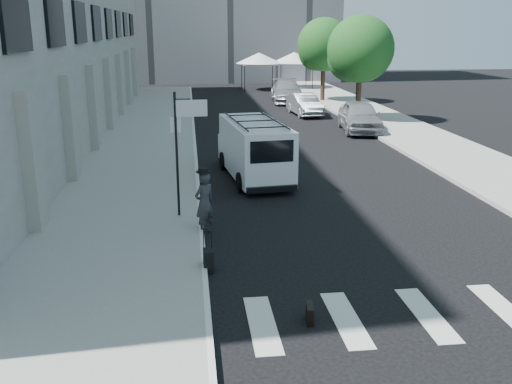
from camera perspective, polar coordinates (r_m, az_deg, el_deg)
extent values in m
plane|color=black|center=(13.70, 3.19, -6.72)|extent=(120.00, 120.00, 0.00)
cube|color=gray|center=(28.98, -10.67, 5.45)|extent=(4.50, 48.00, 0.15)
cube|color=gray|center=(34.72, 12.31, 7.10)|extent=(4.00, 56.00, 0.15)
cylinder|color=black|center=(16.00, -7.92, 3.66)|extent=(0.07, 0.07, 3.50)
cube|color=white|center=(15.86, -8.04, 6.67)|extent=(0.30, 0.03, 0.42)
cube|color=white|center=(15.77, -6.45, 8.33)|extent=(0.85, 0.06, 0.45)
cylinder|color=black|center=(34.11, 10.19, 9.31)|extent=(0.32, 0.32, 2.80)
sphere|color=#17471A|center=(33.91, 10.42, 13.89)|extent=(3.80, 3.80, 3.80)
sphere|color=#17471A|center=(34.39, 9.42, 13.01)|extent=(2.66, 2.66, 2.66)
cylinder|color=black|center=(42.76, 6.70, 10.79)|extent=(0.32, 0.32, 2.80)
sphere|color=#17471A|center=(42.60, 6.82, 14.45)|extent=(3.80, 3.80, 3.80)
sphere|color=#17471A|center=(43.11, 6.07, 13.73)|extent=(2.66, 2.66, 2.66)
cylinder|color=black|center=(49.45, -1.14, 11.26)|extent=(0.06, 0.06, 2.20)
cylinder|color=black|center=(49.80, 2.14, 11.28)|extent=(0.06, 0.06, 2.20)
cylinder|color=black|center=(52.22, -1.44, 11.52)|extent=(0.06, 0.06, 2.20)
cylinder|color=black|center=(52.56, 1.66, 11.54)|extent=(0.06, 0.06, 2.20)
cube|color=white|center=(50.91, 0.31, 12.70)|extent=(3.00, 3.00, 0.12)
cone|color=white|center=(50.88, 0.31, 13.26)|extent=(4.00, 4.00, 0.90)
cylinder|color=black|center=(50.35, 2.51, 11.33)|extent=(0.06, 0.06, 2.20)
cylinder|color=black|center=(50.88, 5.68, 11.32)|extent=(0.06, 0.06, 2.20)
cylinder|color=black|center=(53.11, 2.02, 11.59)|extent=(0.06, 0.06, 2.20)
cylinder|color=black|center=(53.61, 5.04, 11.58)|extent=(0.06, 0.06, 2.20)
cube|color=white|center=(51.89, 3.83, 12.73)|extent=(3.00, 3.00, 0.12)
cone|color=white|center=(51.86, 3.84, 13.28)|extent=(4.00, 4.00, 0.90)
imported|color=#313133|center=(15.11, -5.18, -1.13)|extent=(0.73, 0.71, 1.70)
cube|color=black|center=(10.95, 5.39, -11.98)|extent=(0.18, 0.45, 0.34)
cube|color=black|center=(12.98, -4.78, -6.87)|extent=(0.23, 0.36, 0.51)
cylinder|color=black|center=(12.94, -5.26, -4.67)|extent=(0.02, 0.02, 0.49)
cylinder|color=black|center=(12.95, -4.48, -4.63)|extent=(0.02, 0.02, 0.49)
cube|color=black|center=(12.86, -4.89, -3.65)|extent=(0.20, 0.03, 0.03)
cube|color=white|center=(20.55, -0.11, 4.40)|extent=(2.30, 4.97, 1.87)
cube|color=white|center=(23.15, -1.58, 4.55)|extent=(1.77, 0.98, 0.98)
cube|color=black|center=(18.20, 1.59, 4.07)|extent=(1.42, 0.23, 0.71)
cylinder|color=black|center=(22.17, -3.23, 3.14)|extent=(0.32, 0.70, 0.68)
cylinder|color=black|center=(22.51, 1.02, 3.37)|extent=(0.32, 0.70, 0.68)
cylinder|color=black|center=(19.03, -1.49, 0.97)|extent=(0.32, 0.70, 0.68)
cylinder|color=black|center=(19.43, 3.39, 1.27)|extent=(0.32, 0.70, 0.68)
imported|color=gray|center=(30.78, 10.32, 7.46)|extent=(2.46, 4.92, 1.61)
imported|color=slate|center=(36.18, 4.90, 8.71)|extent=(1.74, 4.16, 1.34)
imported|color=gray|center=(42.57, 3.12, 10.02)|extent=(2.67, 5.58, 1.57)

